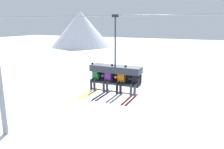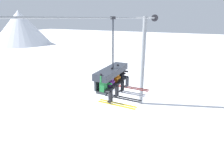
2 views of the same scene
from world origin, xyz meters
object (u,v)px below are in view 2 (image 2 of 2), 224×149
at_px(skier_green, 106,87).
at_px(skier_orange, 118,78).
at_px(skier_purple, 113,82).
at_px(skier_black, 124,75).
at_px(lift_tower_far, 143,61).
at_px(chairlift_chair, 111,74).

distance_m(skier_green, skier_orange, 1.34).
bearing_deg(skier_green, skier_purple, 0.00).
relative_size(skier_orange, skier_black, 1.00).
height_order(lift_tower_far, skier_orange, lift_tower_far).
bearing_deg(skier_orange, skier_purple, 180.00).
bearing_deg(skier_green, chairlift_chair, 12.07).
distance_m(skier_purple, skier_black, 1.33).
xyz_separation_m(lift_tower_far, skier_green, (-9.16, -0.92, 0.91)).
bearing_deg(lift_tower_far, skier_orange, -173.27).
height_order(chairlift_chair, skier_purple, chairlift_chair).
xyz_separation_m(chairlift_chair, skier_green, (-1.00, -0.21, -0.29)).
height_order(skier_orange, skier_black, skier_orange).
height_order(skier_purple, skier_black, skier_purple).
bearing_deg(skier_orange, skier_green, 180.00).
xyz_separation_m(chairlift_chair, skier_black, (1.00, -0.22, -0.31)).
height_order(lift_tower_far, skier_green, lift_tower_far).
bearing_deg(lift_tower_far, skier_black, -172.60).
bearing_deg(skier_black, skier_green, 179.80).
relative_size(skier_purple, skier_orange, 1.00).
bearing_deg(skier_black, chairlift_chair, 167.51).
xyz_separation_m(skier_purple, skier_orange, (0.66, 0.00, 0.00)).
xyz_separation_m(skier_green, skier_purple, (0.67, 0.00, 0.00)).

